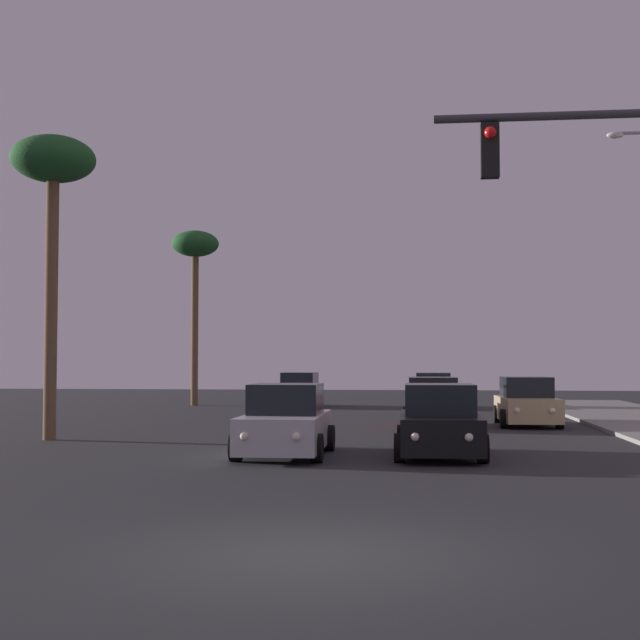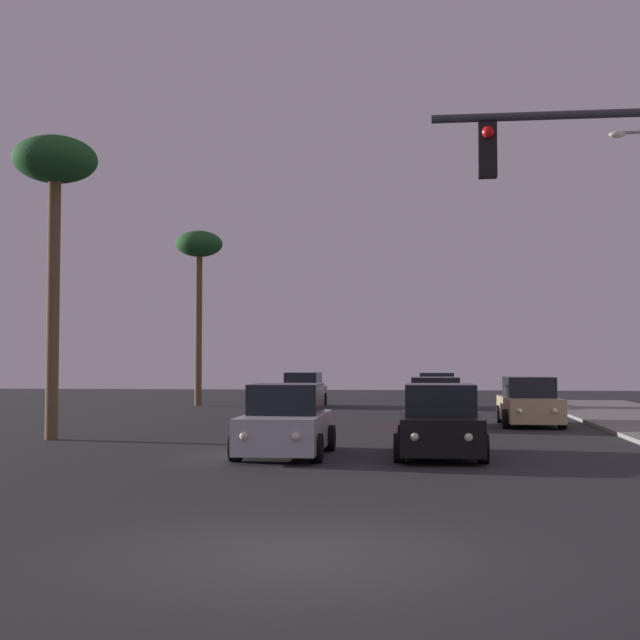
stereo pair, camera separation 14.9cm
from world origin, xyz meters
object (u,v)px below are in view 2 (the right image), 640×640
at_px(car_black, 440,424).
at_px(palm_tree_far, 199,254).
at_px(car_tan, 529,404).
at_px(car_red, 435,404).
at_px(palm_tree_near, 55,176).
at_px(car_silver, 286,423).
at_px(car_white, 437,392).
at_px(car_grey, 303,391).

xyz_separation_m(car_black, palm_tree_far, (-11.85, 23.21, 6.96)).
bearing_deg(car_tan, car_red, 14.68).
height_order(car_red, palm_tree_near, palm_tree_near).
distance_m(car_silver, palm_tree_near, 10.51).
relative_size(car_black, palm_tree_near, 0.50).
xyz_separation_m(car_silver, car_black, (3.59, 0.25, 0.00)).
bearing_deg(car_silver, car_black, -177.01).
bearing_deg(car_tan, car_white, -76.87).
distance_m(car_white, palm_tree_near, 22.84).
bearing_deg(car_black, car_red, -90.71).
xyz_separation_m(palm_tree_far, palm_tree_near, (1.00, -20.00, -0.21)).
height_order(palm_tree_far, palm_tree_near, palm_tree_far).
distance_m(car_black, car_grey, 23.52).
bearing_deg(car_white, palm_tree_near, 59.83).
relative_size(car_tan, palm_tree_near, 0.50).
distance_m(car_white, car_black, 22.06).
relative_size(car_silver, car_grey, 1.00).
bearing_deg(car_white, car_black, 89.71).
bearing_deg(car_red, car_grey, -65.44).
xyz_separation_m(car_white, car_grey, (-6.54, 0.58, 0.00)).
bearing_deg(car_white, car_grey, -4.96).
xyz_separation_m(car_white, palm_tree_far, (-12.00, 1.15, 6.96)).
bearing_deg(palm_tree_far, palm_tree_near, -87.14).
height_order(car_silver, palm_tree_near, palm_tree_near).
bearing_deg(palm_tree_near, car_tan, 27.31).
bearing_deg(car_grey, car_silver, 98.54).
relative_size(car_grey, car_tan, 1.00).
distance_m(car_tan, palm_tree_near, 17.19).
height_order(car_white, car_grey, same).
distance_m(car_black, palm_tree_near, 13.18).
xyz_separation_m(car_silver, palm_tree_near, (-7.26, 3.46, 6.75)).
bearing_deg(palm_tree_near, car_grey, 77.08).
bearing_deg(car_red, car_silver, 68.79).
xyz_separation_m(car_grey, palm_tree_far, (-5.46, 0.58, 6.96)).
bearing_deg(palm_tree_near, car_silver, -25.49).
xyz_separation_m(car_silver, palm_tree_far, (-8.26, 23.46, 6.96)).
bearing_deg(palm_tree_far, car_silver, -70.60).
xyz_separation_m(car_black, car_grey, (-6.39, 22.63, 0.00)).
height_order(car_black, palm_tree_near, palm_tree_near).
relative_size(car_tan, car_red, 1.00).
bearing_deg(palm_tree_near, palm_tree_far, 92.86).
relative_size(car_grey, car_red, 1.00).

